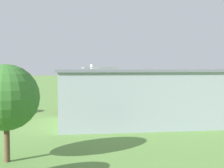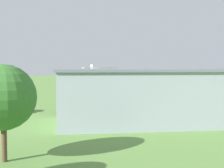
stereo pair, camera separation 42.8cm
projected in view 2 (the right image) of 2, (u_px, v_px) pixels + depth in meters
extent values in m
plane|color=#608C42|center=(111.00, 97.00, 84.19)|extent=(400.00, 400.00, 0.00)
cube|color=#99A3AD|center=(160.00, 97.00, 45.85)|extent=(29.79, 14.83, 7.40)
cube|color=slate|center=(161.00, 70.00, 45.63)|extent=(30.42, 15.46, 0.35)
cube|color=#384251|center=(149.00, 97.00, 52.46)|extent=(9.99, 0.73, 6.07)
cylinder|color=silver|center=(97.00, 73.00, 78.38)|extent=(3.53, 6.84, 1.78)
cone|color=black|center=(105.00, 74.00, 75.22)|extent=(1.04, 1.01, 0.88)
cube|color=silver|center=(99.00, 74.00, 77.72)|extent=(9.14, 4.65, 0.25)
cube|color=silver|center=(100.00, 68.00, 77.18)|extent=(9.14, 4.65, 0.25)
cube|color=silver|center=(92.00, 67.00, 80.85)|extent=(0.52, 1.17, 1.39)
cube|color=silver|center=(92.00, 71.00, 80.99)|extent=(2.75, 1.77, 0.16)
cylinder|color=black|center=(95.00, 78.00, 77.49)|extent=(0.36, 0.65, 0.64)
cylinder|color=black|center=(102.00, 78.00, 78.48)|extent=(0.36, 0.65, 0.64)
cylinder|color=#332D28|center=(89.00, 71.00, 75.91)|extent=(0.15, 0.23, 1.47)
cylinder|color=#332D28|center=(110.00, 71.00, 78.98)|extent=(0.15, 0.23, 1.47)
cube|color=#1E6B38|center=(199.00, 104.00, 62.93)|extent=(2.02, 4.41, 0.80)
cube|color=#2D3842|center=(199.00, 100.00, 62.89)|extent=(1.70, 2.51, 0.60)
cylinder|color=black|center=(206.00, 107.00, 61.61)|extent=(0.26, 0.65, 0.64)
cylinder|color=black|center=(197.00, 107.00, 61.39)|extent=(0.26, 0.65, 0.64)
cylinder|color=black|center=(200.00, 105.00, 64.52)|extent=(0.26, 0.65, 0.64)
cylinder|color=black|center=(192.00, 105.00, 64.29)|extent=(0.26, 0.65, 0.64)
cube|color=red|center=(65.00, 107.00, 57.81)|extent=(2.29, 4.33, 0.71)
cube|color=#2D3842|center=(65.00, 104.00, 57.78)|extent=(1.82, 2.51, 0.51)
cylinder|color=black|center=(69.00, 110.00, 56.46)|extent=(0.31, 0.67, 0.64)
cylinder|color=black|center=(59.00, 110.00, 56.40)|extent=(0.31, 0.67, 0.64)
cylinder|color=black|center=(70.00, 108.00, 59.26)|extent=(0.31, 0.67, 0.64)
cylinder|color=black|center=(61.00, 108.00, 59.20)|extent=(0.31, 0.67, 0.64)
cube|color=orange|center=(24.00, 108.00, 56.40)|extent=(2.52, 4.51, 0.77)
cube|color=#2D3842|center=(23.00, 104.00, 56.36)|extent=(1.97, 2.63, 0.60)
cylinder|color=black|center=(26.00, 111.00, 54.98)|extent=(0.33, 0.67, 0.64)
cylinder|color=black|center=(16.00, 111.00, 54.98)|extent=(0.33, 0.67, 0.64)
cylinder|color=black|center=(31.00, 109.00, 57.87)|extent=(0.33, 0.67, 0.64)
cylinder|color=black|center=(21.00, 109.00, 57.87)|extent=(0.33, 0.67, 0.64)
cylinder|color=beige|center=(100.00, 105.00, 64.21)|extent=(0.36, 0.36, 0.78)
cylinder|color=navy|center=(100.00, 101.00, 64.17)|extent=(0.43, 0.43, 0.55)
sphere|color=brown|center=(100.00, 99.00, 64.15)|extent=(0.21, 0.21, 0.21)
cylinder|color=navy|center=(138.00, 106.00, 62.55)|extent=(0.35, 0.35, 0.82)
cylinder|color=#33723F|center=(139.00, 102.00, 62.51)|extent=(0.42, 0.42, 0.58)
sphere|color=brown|center=(139.00, 100.00, 62.48)|extent=(0.22, 0.22, 0.22)
cylinder|color=brown|center=(4.00, 139.00, 27.05)|extent=(0.49, 0.49, 3.84)
sphere|color=#38722D|center=(3.00, 97.00, 26.85)|extent=(5.62, 5.62, 5.62)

